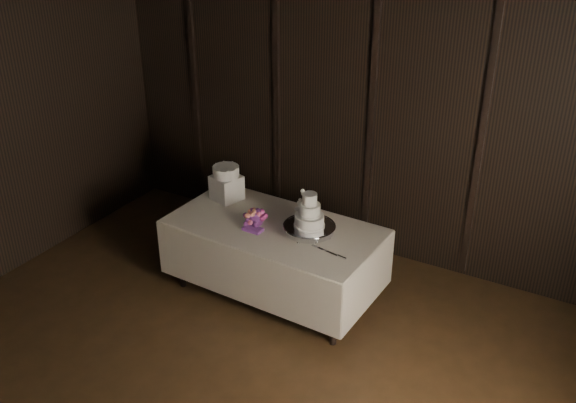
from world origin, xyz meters
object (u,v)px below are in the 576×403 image
Objects in this scene: cake_stand at (309,230)px; bouquet at (255,218)px; box_pedestal at (227,188)px; small_cake at (226,171)px; display_table at (274,257)px; wedding_cake at (306,213)px.

bouquet reaches higher than cake_stand.
box_pedestal is 0.18m from small_cake.
bouquet is at bearing -171.29° from cake_stand.
display_table is 7.80× the size of box_pedestal.
small_cake is at bearing 168.13° from cake_stand.
display_table is at bearing 19.16° from bouquet.
box_pedestal is at bearing 0.00° from small_cake.
display_table is at bearing -176.53° from cake_stand.
wedding_cake is at bearing -150.26° from cake_stand.
bouquet reaches higher than display_table.
cake_stand reaches higher than display_table.
wedding_cake is 1.06m from box_pedestal.
bouquet is 1.49× the size of small_cake.
box_pedestal reaches higher than cake_stand.
small_cake is (-0.53, 0.30, 0.24)m from bouquet.
display_table is 6.32× the size of wedding_cake.
cake_stand is 1.08m from box_pedestal.
wedding_cake is at bearing -12.85° from box_pedestal.
cake_stand is at bearing 5.57° from display_table.
small_cake is (0.00, 0.00, 0.18)m from box_pedestal.
wedding_cake is (0.34, 0.01, 0.56)m from display_table.
cake_stand is 0.54m from bouquet.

